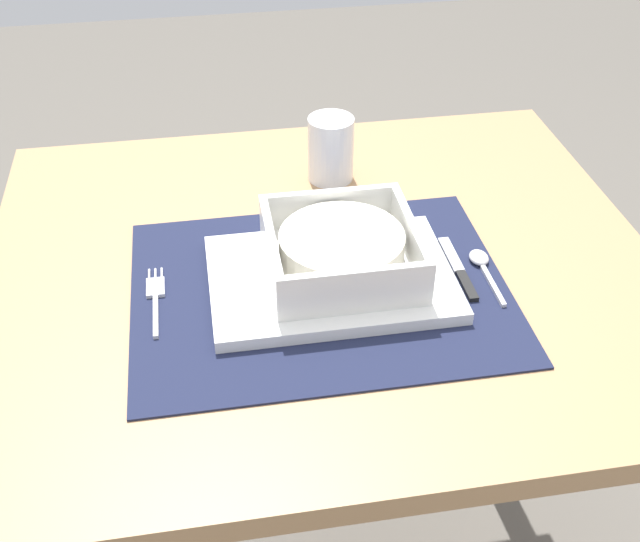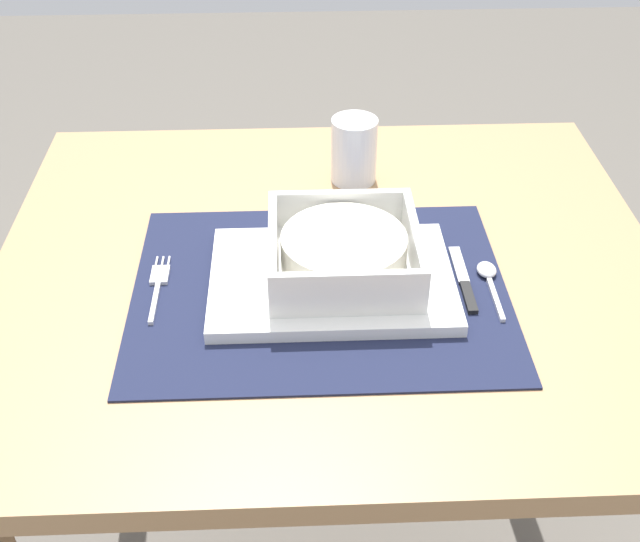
{
  "view_description": "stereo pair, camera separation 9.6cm",
  "coord_description": "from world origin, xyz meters",
  "px_view_note": "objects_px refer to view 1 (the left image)",
  "views": [
    {
      "loc": [
        -0.14,
        -0.81,
        1.33
      ],
      "look_at": [
        -0.01,
        -0.06,
        0.75
      ],
      "focal_mm": 44.8,
      "sensor_mm": 36.0,
      "label": 1
    },
    {
      "loc": [
        -0.05,
        -0.82,
        1.33
      ],
      "look_at": [
        -0.01,
        -0.06,
        0.75
      ],
      "focal_mm": 44.8,
      "sensor_mm": 36.0,
      "label": 2
    }
  ],
  "objects_px": {
    "porridge_bowl": "(342,251)",
    "butter_knife": "(460,272)",
    "spoon": "(482,263)",
    "drinking_glass": "(331,152)",
    "dining_table": "(323,326)",
    "fork": "(156,296)"
  },
  "relations": [
    {
      "from": "porridge_bowl",
      "to": "butter_knife",
      "type": "xyz_separation_m",
      "value": [
        0.15,
        -0.02,
        -0.04
      ]
    },
    {
      "from": "butter_knife",
      "to": "drinking_glass",
      "type": "xyz_separation_m",
      "value": [
        -0.12,
        0.26,
        0.04
      ]
    },
    {
      "from": "dining_table",
      "to": "butter_knife",
      "type": "distance_m",
      "value": 0.21
    },
    {
      "from": "spoon",
      "to": "butter_knife",
      "type": "relative_size",
      "value": 0.84
    },
    {
      "from": "dining_table",
      "to": "porridge_bowl",
      "type": "xyz_separation_m",
      "value": [
        0.01,
        -0.04,
        0.15
      ]
    },
    {
      "from": "spoon",
      "to": "drinking_glass",
      "type": "bearing_deg",
      "value": 117.37
    },
    {
      "from": "spoon",
      "to": "drinking_glass",
      "type": "relative_size",
      "value": 1.14
    },
    {
      "from": "fork",
      "to": "drinking_glass",
      "type": "xyz_separation_m",
      "value": [
        0.26,
        0.25,
        0.04
      ]
    },
    {
      "from": "porridge_bowl",
      "to": "spoon",
      "type": "bearing_deg",
      "value": -1.9
    },
    {
      "from": "porridge_bowl",
      "to": "fork",
      "type": "height_order",
      "value": "porridge_bowl"
    },
    {
      "from": "dining_table",
      "to": "porridge_bowl",
      "type": "distance_m",
      "value": 0.16
    },
    {
      "from": "dining_table",
      "to": "spoon",
      "type": "bearing_deg",
      "value": -13.91
    },
    {
      "from": "porridge_bowl",
      "to": "drinking_glass",
      "type": "xyz_separation_m",
      "value": [
        0.03,
        0.25,
        -0.0
      ]
    },
    {
      "from": "dining_table",
      "to": "drinking_glass",
      "type": "bearing_deg",
      "value": 77.4
    },
    {
      "from": "spoon",
      "to": "butter_knife",
      "type": "xyz_separation_m",
      "value": [
        -0.03,
        -0.01,
        -0.0
      ]
    },
    {
      "from": "butter_knife",
      "to": "drinking_glass",
      "type": "bearing_deg",
      "value": 117.89
    },
    {
      "from": "porridge_bowl",
      "to": "drinking_glass",
      "type": "bearing_deg",
      "value": 82.84
    },
    {
      "from": "fork",
      "to": "drinking_glass",
      "type": "distance_m",
      "value": 0.36
    },
    {
      "from": "fork",
      "to": "spoon",
      "type": "xyz_separation_m",
      "value": [
        0.41,
        -0.01,
        0.0
      ]
    },
    {
      "from": "fork",
      "to": "spoon",
      "type": "height_order",
      "value": "spoon"
    },
    {
      "from": "fork",
      "to": "butter_knife",
      "type": "bearing_deg",
      "value": -3.97
    },
    {
      "from": "fork",
      "to": "dining_table",
      "type": "bearing_deg",
      "value": 9.89
    }
  ]
}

